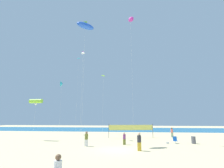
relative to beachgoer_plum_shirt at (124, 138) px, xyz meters
name	(u,v)px	position (x,y,z in m)	size (l,w,h in m)	color
ground_plane	(117,150)	(-0.63, -3.74, -0.83)	(120.00, 120.00, 0.00)	beige
ocean_band	(126,129)	(-0.63, 30.28, -0.83)	(120.00, 20.00, 0.01)	#1E6B99
beachgoer_plum_shirt	(124,138)	(0.00, 0.00, 0.00)	(0.36, 0.36, 1.55)	olive
beachgoer_coral_shirt	(172,132)	(8.16, 9.63, 0.07)	(0.38, 0.38, 1.68)	#99B28C
beachgoer_olive_shirt	(86,138)	(-4.56, -1.73, 0.11)	(0.40, 0.40, 1.76)	white
beachgoer_charcoal_shirt	(139,141)	(1.72, -3.92, 0.16)	(0.42, 0.42, 1.85)	gold
folding_beach_chair	(175,140)	(6.81, 2.02, -0.36)	(0.52, 0.65, 0.89)	#1959B2
trash_barrel	(193,140)	(9.17, 1.95, -0.36)	(0.56, 0.56, 0.93)	#595960
volleyball_net	(131,128)	(0.85, 7.90, 0.80)	(7.71, 1.60, 2.40)	#4C4C51
beach_handbag	(168,143)	(5.67, 1.37, -0.70)	(0.33, 0.16, 0.26)	white
kite_lime_diamond	(103,76)	(-4.20, 8.11, 10.40)	(0.72, 0.70, 11.51)	silver
kite_cyan_delta	(62,84)	(-14.48, 13.00, 10.10)	(0.66, 1.25, 11.53)	silver
kite_white_inflatable	(83,53)	(-7.62, 5.72, 14.18)	(1.14, 1.28, 15.43)	silver
kite_lime_tube	(36,101)	(-14.41, 3.14, 5.19)	(2.23, 0.87, 6.38)	silver
kite_cyan_diamond	(78,60)	(-11.80, 15.91, 16.63)	(0.76, 0.76, 18.13)	silver
kite_magenta_delta	(131,19)	(1.21, 2.05, 18.19)	(0.96, 0.63, 19.57)	silver
kite_blue_inflatable	(85,26)	(-5.65, -0.15, 16.18)	(2.90, 1.71, 17.78)	silver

